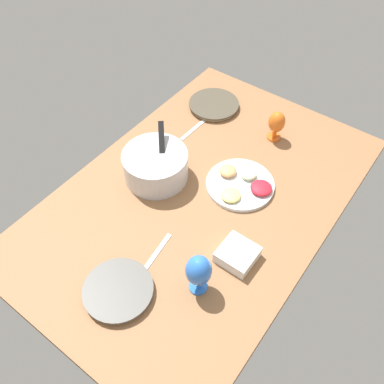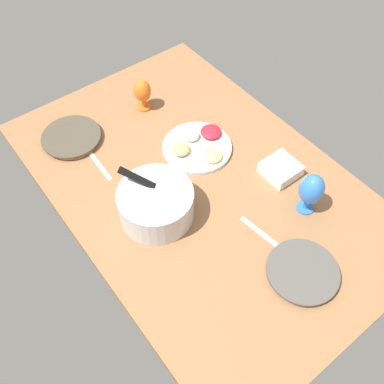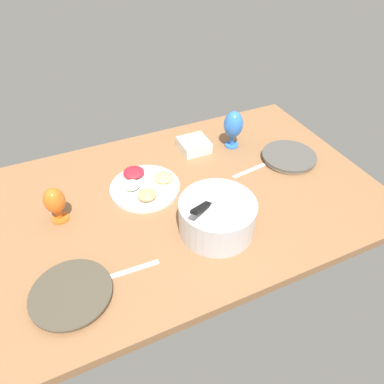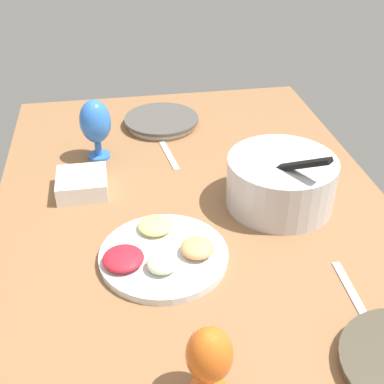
% 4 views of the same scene
% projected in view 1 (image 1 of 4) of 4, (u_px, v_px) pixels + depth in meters
% --- Properties ---
extents(ground_plane, '(1.60, 1.04, 0.04)m').
position_uv_depth(ground_plane, '(201.00, 198.00, 1.77)').
color(ground_plane, '#8C603D').
extents(dinner_plate_left, '(0.25, 0.25, 0.03)m').
position_uv_depth(dinner_plate_left, '(118.00, 291.00, 1.46)').
color(dinner_plate_left, silver).
rests_on(dinner_plate_left, ground_plane).
extents(dinner_plate_right, '(0.26, 0.26, 0.03)m').
position_uv_depth(dinner_plate_right, '(214.00, 105.00, 2.13)').
color(dinner_plate_right, beige).
rests_on(dinner_plate_right, ground_plane).
extents(mixing_bowl, '(0.28, 0.28, 0.20)m').
position_uv_depth(mixing_bowl, '(156.00, 165.00, 1.77)').
color(mixing_bowl, silver).
rests_on(mixing_bowl, ground_plane).
extents(fruit_platter, '(0.30, 0.30, 0.05)m').
position_uv_depth(fruit_platter, '(241.00, 184.00, 1.78)').
color(fruit_platter, silver).
rests_on(fruit_platter, ground_plane).
extents(hurricane_glass_blue, '(0.09, 0.09, 0.19)m').
position_uv_depth(hurricane_glass_blue, '(199.00, 271.00, 1.40)').
color(hurricane_glass_blue, blue).
rests_on(hurricane_glass_blue, ground_plane).
extents(hurricane_glass_orange, '(0.08, 0.08, 0.15)m').
position_uv_depth(hurricane_glass_orange, '(277.00, 123.00, 1.92)').
color(hurricane_glass_orange, orange).
rests_on(hurricane_glass_orange, ground_plane).
extents(square_bowl_white, '(0.13, 0.13, 0.05)m').
position_uv_depth(square_bowl_white, '(237.00, 254.00, 1.54)').
color(square_bowl_white, white).
rests_on(square_bowl_white, ground_plane).
extents(fork_by_left_plate, '(0.18, 0.04, 0.01)m').
position_uv_depth(fork_by_left_plate, '(158.00, 251.00, 1.58)').
color(fork_by_left_plate, silver).
rests_on(fork_by_left_plate, ground_plane).
extents(fork_by_right_plate, '(0.18, 0.02, 0.01)m').
position_uv_depth(fork_by_right_plate, '(193.00, 129.00, 2.02)').
color(fork_by_right_plate, silver).
rests_on(fork_by_right_plate, ground_plane).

